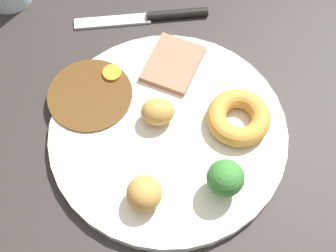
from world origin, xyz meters
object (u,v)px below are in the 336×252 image
(yorkshire_pudding, at_px, (238,118))
(carrot_coin_front, at_px, (112,73))
(roast_potato_right, at_px, (158,112))
(knife, at_px, (153,17))
(dinner_plate, at_px, (168,133))
(meat_slice_main, at_px, (173,63))
(roast_potato_left, at_px, (144,193))
(broccoli_floret, at_px, (225,178))

(yorkshire_pudding, distance_m, carrot_coin_front, 0.17)
(roast_potato_right, xyz_separation_m, knife, (0.17, -0.02, -0.03))
(dinner_plate, xyz_separation_m, knife, (0.18, -0.01, -0.00))
(yorkshire_pudding, xyz_separation_m, roast_potato_right, (0.02, 0.09, 0.00))
(roast_potato_right, bearing_deg, meat_slice_main, -21.41)
(carrot_coin_front, bearing_deg, roast_potato_left, -173.00)
(roast_potato_left, xyz_separation_m, knife, (0.26, -0.04, -0.03))
(knife, bearing_deg, carrot_coin_front, 58.00)
(roast_potato_right, distance_m, carrot_coin_front, 0.09)
(meat_slice_main, bearing_deg, dinner_plate, 167.98)
(roast_potato_left, bearing_deg, meat_slice_main, -18.18)
(yorkshire_pudding, relative_size, broccoli_floret, 1.54)
(dinner_plate, xyz_separation_m, broccoli_floret, (-0.08, -0.05, 0.03))
(carrot_coin_front, bearing_deg, dinner_plate, -146.40)
(carrot_coin_front, bearing_deg, broccoli_floret, -147.26)
(meat_slice_main, height_order, roast_potato_right, roast_potato_right)
(dinner_plate, xyz_separation_m, roast_potato_left, (-0.08, 0.04, 0.03))
(dinner_plate, bearing_deg, yorkshire_pudding, -91.01)
(broccoli_floret, bearing_deg, meat_slice_main, 10.07)
(knife, bearing_deg, roast_potato_left, 82.68)
(roast_potato_right, height_order, broccoli_floret, broccoli_floret)
(carrot_coin_front, xyz_separation_m, knife, (0.10, -0.06, -0.01))
(yorkshire_pudding, bearing_deg, carrot_coin_front, 57.82)
(meat_slice_main, relative_size, roast_potato_right, 1.93)
(roast_potato_left, height_order, roast_potato_right, roast_potato_left)
(dinner_plate, height_order, knife, dinner_plate)
(yorkshire_pudding, distance_m, roast_potato_right, 0.10)
(meat_slice_main, height_order, broccoli_floret, broccoli_floret)
(meat_slice_main, distance_m, yorkshire_pudding, 0.11)
(roast_potato_left, distance_m, carrot_coin_front, 0.17)
(dinner_plate, relative_size, yorkshire_pudding, 3.75)
(broccoli_floret, xyz_separation_m, knife, (0.26, 0.04, -0.04))
(meat_slice_main, bearing_deg, carrot_coin_front, 92.80)
(roast_potato_left, relative_size, carrot_coin_front, 1.67)
(roast_potato_left, bearing_deg, dinner_plate, -24.59)
(yorkshire_pudding, relative_size, roast_potato_left, 1.91)
(roast_potato_right, distance_m, knife, 0.17)
(dinner_plate, distance_m, broccoli_floret, 0.10)
(meat_slice_main, xyz_separation_m, knife, (0.09, 0.01, -0.01))
(broccoli_floret, bearing_deg, yorkshire_pudding, -22.80)
(meat_slice_main, height_order, roast_potato_left, roast_potato_left)
(carrot_coin_front, bearing_deg, meat_slice_main, -87.20)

